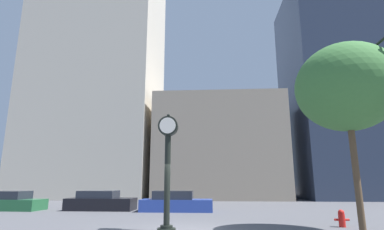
% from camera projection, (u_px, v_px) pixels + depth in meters
% --- Properties ---
extents(building_tall_tower, '(14.84, 12.00, 31.06)m').
position_uv_depth(building_tall_tower, '(100.00, 74.00, 38.85)').
color(building_tall_tower, beige).
rests_on(building_tall_tower, ground_plane).
extents(building_storefront_row, '(14.07, 12.00, 11.21)m').
position_uv_depth(building_storefront_row, '(219.00, 149.00, 35.71)').
color(building_storefront_row, gray).
rests_on(building_storefront_row, ground_plane).
extents(building_glass_modern, '(13.26, 12.00, 25.38)m').
position_uv_depth(building_glass_modern, '(346.00, 90.00, 36.27)').
color(building_glass_modern, '#2D384C').
rests_on(building_glass_modern, ground_plane).
extents(street_clock, '(0.79, 0.71, 4.53)m').
position_uv_depth(street_clock, '(168.00, 161.00, 11.80)').
color(street_clock, black).
rests_on(street_clock, ground_plane).
extents(car_green, '(4.09, 1.98, 1.23)m').
position_uv_depth(car_green, '(12.00, 202.00, 19.74)').
color(car_green, '#236038').
rests_on(car_green, ground_plane).
extents(car_black, '(4.40, 1.90, 1.25)m').
position_uv_depth(car_black, '(101.00, 202.00, 19.78)').
color(car_black, black).
rests_on(car_black, ground_plane).
extents(car_blue, '(4.55, 1.75, 1.27)m').
position_uv_depth(car_blue, '(176.00, 203.00, 18.96)').
color(car_blue, '#28429E').
rests_on(car_blue, ground_plane).
extents(fire_hydrant_near, '(0.60, 0.26, 0.70)m').
position_uv_depth(fire_hydrant_near, '(342.00, 218.00, 12.40)').
color(fire_hydrant_near, red).
rests_on(fire_hydrant_near, ground_plane).
extents(bare_tree, '(3.89, 3.89, 7.25)m').
position_uv_depth(bare_tree, '(346.00, 88.00, 11.87)').
color(bare_tree, brown).
rests_on(bare_tree, ground_plane).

